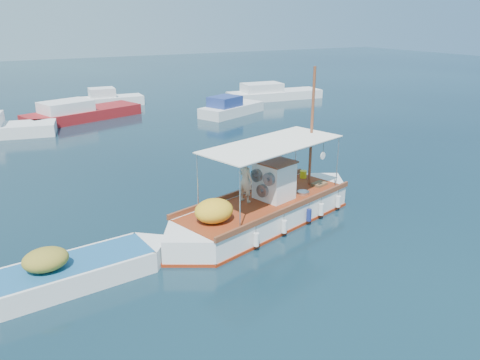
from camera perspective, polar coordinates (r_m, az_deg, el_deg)
ground at (r=18.66m, az=1.61°, el=-4.75°), size 160.00×160.00×0.00m
fishing_caique at (r=18.13m, az=2.96°, el=-3.71°), size 9.41×4.55×5.98m
dinghy at (r=15.18m, az=-19.60°, el=-10.65°), size 6.25×2.24×1.53m
bg_boat_n at (r=38.42m, az=-18.95°, el=7.65°), size 9.29×5.45×1.80m
bg_boat_ne at (r=38.31m, az=-1.19°, el=8.66°), size 6.27×4.37×1.80m
bg_boat_e at (r=45.83m, az=3.92°, el=10.39°), size 9.39×3.47×1.80m
bg_boat_far_n at (r=44.07m, az=-15.58°, el=9.38°), size 5.51×2.32×1.80m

